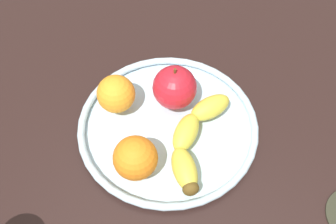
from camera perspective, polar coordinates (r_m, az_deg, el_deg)
name	(u,v)px	position (r cm, az deg, el deg)	size (l,w,h in cm)	color
ground_plane	(168,135)	(68.59, 0.00, -3.30)	(113.88, 113.88, 4.00)	black
fruit_bowl	(168,125)	(66.14, 0.00, -1.95)	(30.13, 30.13, 1.80)	silver
banana	(194,137)	(61.89, 3.76, -3.65)	(20.23, 8.98, 3.55)	gold
apple	(172,87)	(65.16, 0.64, 3.63)	(7.38, 7.38, 8.18)	red
orange_back_left	(135,158)	(58.30, -4.74, -6.64)	(6.70, 6.70, 6.70)	orange
orange_front_left	(116,94)	(65.45, -7.51, 2.61)	(6.39, 6.39, 6.39)	orange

